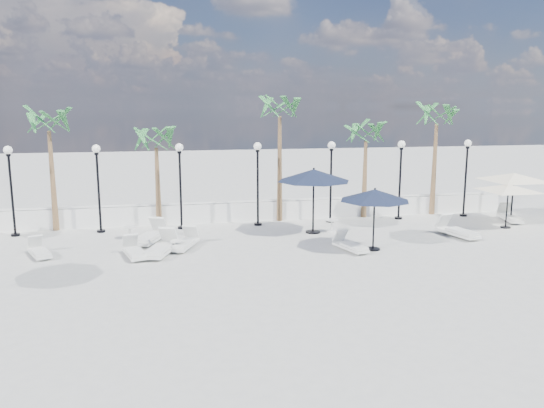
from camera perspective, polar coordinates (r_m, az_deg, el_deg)
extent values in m
plane|color=#9A9A95|center=(18.50, 1.98, -6.64)|extent=(100.00, 100.00, 0.00)
cube|color=silver|center=(25.53, -1.91, -0.82)|extent=(26.00, 0.30, 0.90)
cube|color=silver|center=(25.43, -1.92, 0.33)|extent=(26.00, 0.12, 0.08)
cylinder|color=black|center=(25.12, -25.87, -3.00)|extent=(0.36, 0.36, 0.10)
cylinder|color=black|center=(24.81, -26.18, 0.83)|extent=(0.10, 0.10, 3.50)
cylinder|color=black|center=(24.61, -26.50, 4.73)|extent=(0.18, 0.18, 0.10)
sphere|color=white|center=(24.60, -26.54, 5.22)|extent=(0.36, 0.36, 0.36)
cylinder|color=black|center=(24.47, -17.91, -2.78)|extent=(0.36, 0.36, 0.10)
cylinder|color=black|center=(24.15, -18.13, 1.15)|extent=(0.10, 0.10, 3.50)
cylinder|color=black|center=(23.95, -18.36, 5.16)|extent=(0.18, 0.18, 0.10)
sphere|color=white|center=(23.93, -18.39, 5.67)|extent=(0.36, 0.36, 0.36)
cylinder|color=black|center=(24.30, -9.68, -2.50)|extent=(0.36, 0.36, 0.10)
cylinder|color=black|center=(23.99, -9.81, 1.46)|extent=(0.10, 0.10, 3.50)
cylinder|color=black|center=(23.78, -9.93, 5.51)|extent=(0.18, 0.18, 0.10)
sphere|color=white|center=(23.77, -9.95, 6.01)|extent=(0.36, 0.36, 0.36)
cylinder|color=black|center=(24.65, -1.52, -2.18)|extent=(0.36, 0.36, 0.10)
cylinder|color=black|center=(24.33, -1.54, 1.73)|extent=(0.10, 0.10, 3.50)
cylinder|color=black|center=(24.13, -1.56, 5.73)|extent=(0.18, 0.18, 0.10)
sphere|color=white|center=(24.12, -1.56, 6.22)|extent=(0.36, 0.36, 0.36)
cylinder|color=black|center=(25.47, 6.26, -1.82)|extent=(0.36, 0.36, 0.10)
cylinder|color=black|center=(25.16, 6.34, 1.96)|extent=(0.10, 0.10, 3.50)
cylinder|color=black|center=(24.97, 6.42, 5.82)|extent=(0.18, 0.18, 0.10)
sphere|color=white|center=(24.95, 6.43, 6.30)|extent=(0.36, 0.36, 0.36)
cylinder|color=black|center=(26.72, 13.43, -1.47)|extent=(0.36, 0.36, 0.10)
cylinder|color=black|center=(26.43, 13.59, 2.14)|extent=(0.10, 0.10, 3.50)
cylinder|color=black|center=(26.25, 13.75, 5.81)|extent=(0.18, 0.18, 0.10)
sphere|color=white|center=(26.24, 13.77, 6.27)|extent=(0.36, 0.36, 0.36)
cylinder|color=black|center=(28.36, 19.87, -1.13)|extent=(0.36, 0.36, 0.10)
cylinder|color=black|center=(28.09, 20.08, 2.27)|extent=(0.10, 0.10, 3.50)
cylinder|color=black|center=(27.92, 20.30, 5.73)|extent=(0.18, 0.18, 0.10)
sphere|color=white|center=(27.90, 20.33, 6.16)|extent=(0.36, 0.36, 0.36)
cone|color=brown|center=(25.18, -22.51, 2.27)|extent=(0.28, 0.28, 4.40)
cone|color=brown|center=(24.76, -12.18, 1.77)|extent=(0.28, 0.28, 3.60)
cone|color=brown|center=(25.24, 0.83, 3.77)|extent=(0.28, 0.28, 5.00)
cone|color=brown|center=(26.55, 9.94, 2.64)|extent=(0.28, 0.28, 3.80)
cone|color=brown|center=(28.06, 17.03, 3.57)|extent=(0.28, 0.28, 4.60)
cube|color=beige|center=(20.08, -14.55, -5.18)|extent=(1.02, 1.84, 0.09)
cube|color=beige|center=(19.83, -14.42, -5.06)|extent=(0.84, 1.28, 0.09)
cube|color=beige|center=(20.66, -15.02, -3.76)|extent=(0.64, 0.54, 0.54)
cube|color=beige|center=(21.31, -23.73, -4.87)|extent=(1.16, 1.70, 0.09)
cube|color=beige|center=(21.08, -23.62, -4.75)|extent=(0.91, 1.21, 0.09)
cube|color=beige|center=(21.86, -24.16, -3.65)|extent=(0.62, 0.56, 0.51)
cube|color=beige|center=(20.16, -11.83, -4.92)|extent=(1.36, 2.20, 0.11)
cube|color=beige|center=(19.87, -12.12, -4.78)|extent=(1.09, 1.54, 0.11)
cube|color=beige|center=(20.83, -11.08, -3.21)|extent=(0.78, 0.68, 0.65)
cube|color=beige|center=(22.05, -12.94, -3.63)|extent=(1.46, 2.24, 0.11)
cube|color=beige|center=(21.77, -13.25, -3.48)|extent=(1.16, 1.58, 0.11)
cube|color=beige|center=(22.72, -12.12, -2.08)|extent=(0.81, 0.72, 0.66)
cube|color=beige|center=(20.87, -9.39, -4.36)|extent=(1.27, 1.93, 0.10)
cube|color=beige|center=(20.62, -9.64, -4.24)|extent=(1.00, 1.37, 0.10)
cube|color=beige|center=(21.46, -8.74, -2.92)|extent=(0.70, 0.62, 0.57)
cube|color=beige|center=(20.52, 8.42, -4.63)|extent=(1.01, 1.77, 0.09)
cube|color=beige|center=(20.32, 8.81, -4.50)|extent=(0.82, 1.23, 0.09)
cube|color=beige|center=(20.97, 7.35, -3.33)|extent=(0.62, 0.53, 0.52)
cube|color=beige|center=(23.77, 19.32, -2.96)|extent=(1.13, 2.14, 0.11)
cube|color=beige|center=(23.55, 19.80, -2.81)|extent=(0.94, 1.49, 0.11)
cube|color=beige|center=(24.27, 18.03, -1.63)|extent=(0.73, 0.62, 0.64)
cube|color=beige|center=(27.86, 24.22, -1.41)|extent=(1.11, 2.00, 0.10)
cube|color=beige|center=(27.60, 24.42, -1.29)|extent=(0.91, 1.39, 0.10)
cube|color=beige|center=(28.50, 23.74, -0.35)|extent=(0.69, 0.59, 0.59)
cylinder|color=beige|center=(22.90, -15.03, -3.61)|extent=(0.42, 0.42, 0.03)
cylinder|color=beige|center=(22.84, -15.06, -3.04)|extent=(0.06, 0.06, 0.50)
cylinder|color=beige|center=(22.79, -15.09, -2.40)|extent=(0.54, 0.54, 0.03)
cylinder|color=beige|center=(20.48, -10.18, -5.07)|extent=(0.35, 0.35, 0.03)
cylinder|color=beige|center=(20.43, -10.20, -4.53)|extent=(0.05, 0.05, 0.42)
cylinder|color=beige|center=(20.38, -10.22, -3.93)|extent=(0.46, 0.46, 0.03)
cylinder|color=beige|center=(23.48, 6.42, -2.96)|extent=(0.44, 0.44, 0.03)
cylinder|color=beige|center=(23.42, 6.43, -2.38)|extent=(0.07, 0.07, 0.53)
cylinder|color=beige|center=(23.36, 6.45, -1.72)|extent=(0.57, 0.57, 0.03)
cylinder|color=black|center=(23.26, 4.42, -3.01)|extent=(0.64, 0.64, 0.07)
cylinder|color=black|center=(22.99, 4.47, 0.23)|extent=(0.08, 0.08, 2.73)
cone|color=black|center=(22.82, 4.51, 3.10)|extent=(3.19, 3.19, 0.51)
sphere|color=black|center=(22.78, 4.52, 3.81)|extent=(0.09, 0.09, 0.09)
cylinder|color=black|center=(20.84, 10.79, -4.77)|extent=(0.54, 0.54, 0.06)
cylinder|color=black|center=(20.58, 10.90, -1.74)|extent=(0.07, 0.07, 2.31)
cone|color=black|center=(20.40, 11.00, 0.95)|extent=(2.70, 2.70, 0.43)
sphere|color=black|center=(20.36, 11.02, 1.62)|extent=(0.08, 0.08, 0.08)
cylinder|color=black|center=(26.36, 23.81, -2.30)|extent=(0.45, 0.45, 0.05)
cylinder|color=black|center=(26.17, 23.96, -0.24)|extent=(0.06, 0.06, 1.98)
pyramid|color=beige|center=(26.02, 24.13, 1.94)|extent=(4.38, 4.38, 0.30)
cylinder|color=black|center=(27.84, 24.27, -1.68)|extent=(0.54, 0.54, 0.06)
cylinder|color=black|center=(27.64, 24.44, 0.60)|extent=(0.07, 0.07, 2.32)
pyramid|color=beige|center=(27.48, 24.63, 3.04)|extent=(5.04, 5.04, 0.36)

